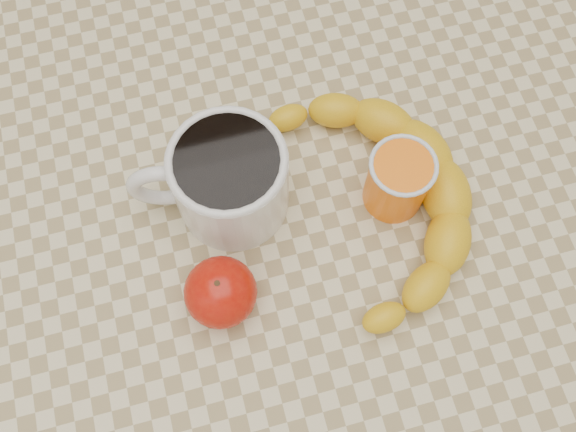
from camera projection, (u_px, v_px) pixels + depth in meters
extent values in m
plane|color=tan|center=(288.00, 350.00, 1.33)|extent=(3.00, 3.00, 0.00)
cube|color=beige|center=(288.00, 230.00, 0.65)|extent=(0.80, 0.80, 0.04)
cube|color=olive|center=(288.00, 246.00, 0.69)|extent=(0.74, 0.74, 0.06)
cylinder|color=olive|center=(35.00, 169.00, 1.09)|extent=(0.05, 0.05, 0.71)
cylinder|color=olive|center=(426.00, 77.00, 1.15)|extent=(0.05, 0.05, 0.71)
cylinder|color=silver|center=(231.00, 181.00, 0.60)|extent=(0.13, 0.13, 0.09)
cylinder|color=black|center=(227.00, 162.00, 0.56)|extent=(0.09, 0.09, 0.01)
torus|color=silver|center=(226.00, 160.00, 0.55)|extent=(0.11, 0.11, 0.01)
torus|color=silver|center=(164.00, 186.00, 0.59)|extent=(0.07, 0.03, 0.07)
cylinder|color=#FF6B08|center=(397.00, 182.00, 0.61)|extent=(0.06, 0.06, 0.07)
torus|color=silver|center=(404.00, 165.00, 0.57)|extent=(0.06, 0.06, 0.00)
ellipsoid|color=#A50B05|center=(221.00, 292.00, 0.57)|extent=(0.09, 0.09, 0.06)
cylinder|color=#382311|center=(218.00, 285.00, 0.55)|extent=(0.01, 0.01, 0.01)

